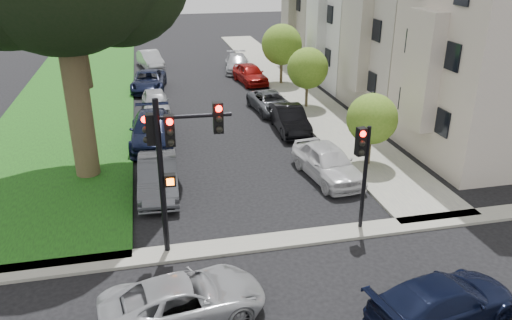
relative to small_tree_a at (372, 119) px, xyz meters
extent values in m
plane|color=black|center=(-6.20, -7.68, -2.40)|extent=(140.00, 140.00, 0.00)
cube|color=#193514|center=(-15.20, 16.32, -2.34)|extent=(8.00, 44.00, 0.12)
cube|color=slate|center=(0.55, 16.32, -2.34)|extent=(3.50, 44.00, 0.12)
cube|color=slate|center=(-6.20, -5.68, -2.34)|extent=(60.00, 1.00, 0.12)
cube|color=#B8B1A6|center=(6.30, 0.32, 2.60)|extent=(7.00, 7.40, 10.00)
cube|color=#B8B1A6|center=(2.45, 0.32, 2.10)|extent=(0.70, 2.20, 5.50)
cube|color=black|center=(2.75, 0.32, 3.10)|extent=(0.08, 3.60, 6.00)
cube|color=tan|center=(6.30, 7.82, 2.60)|extent=(7.00, 7.40, 10.00)
cube|color=tan|center=(2.45, 7.82, 2.10)|extent=(0.70, 2.20, 5.50)
cube|color=black|center=(2.75, 7.82, 3.10)|extent=(0.08, 3.60, 6.00)
cube|color=#ABAAAA|center=(6.30, 15.32, 2.60)|extent=(7.00, 7.40, 10.00)
cube|color=#ABAAAA|center=(2.45, 15.32, 2.10)|extent=(0.70, 2.20, 5.50)
cube|color=black|center=(2.75, 15.32, 3.10)|extent=(0.08, 3.60, 6.00)
cube|color=#756E53|center=(6.30, 22.82, 2.60)|extent=(7.00, 7.40, 10.00)
cube|color=#756E53|center=(2.45, 22.82, 2.10)|extent=(0.70, 2.20, 5.50)
cube|color=black|center=(2.75, 22.82, 3.10)|extent=(0.08, 3.60, 6.00)
cylinder|color=brown|center=(-13.21, 1.79, 1.54)|extent=(1.08, 1.08, 7.89)
cylinder|color=brown|center=(0.00, 0.00, -1.54)|extent=(0.17, 0.17, 1.72)
sphere|color=#47781D|center=(0.00, 0.00, 0.01)|extent=(2.41, 2.41, 2.41)
cylinder|color=brown|center=(0.00, 9.75, -1.45)|extent=(0.19, 0.19, 1.90)
sphere|color=#47781D|center=(0.00, 9.75, 0.25)|extent=(2.66, 2.66, 2.66)
cylinder|color=brown|center=(0.00, 16.08, -1.31)|extent=(0.22, 0.22, 2.19)
sphere|color=#47781D|center=(0.00, 16.08, 0.66)|extent=(3.06, 3.06, 3.06)
cylinder|color=black|center=(-10.00, -5.48, 0.38)|extent=(0.20, 0.20, 5.57)
cylinder|color=black|center=(-8.82, -5.48, 2.52)|extent=(2.36, 0.25, 0.13)
cube|color=black|center=(-9.63, -5.48, 2.10)|extent=(0.33, 0.29, 1.02)
cube|color=black|center=(-8.07, -5.48, 2.42)|extent=(0.33, 0.29, 1.02)
cube|color=black|center=(-10.21, -5.22, 2.10)|extent=(0.29, 0.33, 1.02)
sphere|color=#FF0C05|center=(-9.63, -5.64, 2.44)|extent=(0.21, 0.21, 0.21)
sphere|color=black|center=(-9.63, -5.64, 1.75)|extent=(0.21, 0.21, 0.21)
cube|color=black|center=(-9.73, -5.48, 0.38)|extent=(0.39, 0.29, 0.41)
cube|color=#FF5905|center=(-9.73, -5.63, 0.38)|extent=(0.24, 0.03, 0.24)
cylinder|color=black|center=(-2.79, -5.48, -0.35)|extent=(0.17, 0.17, 4.12)
cube|color=black|center=(-3.06, -5.48, 1.17)|extent=(0.37, 0.33, 1.03)
sphere|color=#FF0C05|center=(-3.06, -5.65, 1.52)|extent=(0.22, 0.22, 0.22)
imported|color=#999BA0|center=(-9.70, -8.98, -1.75)|extent=(4.98, 2.90, 1.30)
imported|color=black|center=(-2.57, -10.67, -1.73)|extent=(4.91, 2.74, 1.34)
imported|color=silver|center=(-2.45, -0.89, -1.60)|extent=(2.46, 4.90, 1.60)
imported|color=black|center=(-2.37, 5.57, -1.67)|extent=(1.71, 4.53, 1.48)
imported|color=#3F4247|center=(-2.50, 9.44, -1.77)|extent=(2.55, 4.78, 1.28)
imported|color=maroon|center=(-2.26, 16.94, -1.64)|extent=(2.38, 4.67, 1.52)
imported|color=#999BA0|center=(-2.52, 21.15, -1.70)|extent=(2.70, 5.10, 1.41)
imported|color=#3F4247|center=(-10.07, -0.73, -1.63)|extent=(1.79, 4.73, 1.54)
imported|color=black|center=(-10.15, 5.26, -1.60)|extent=(2.54, 5.63, 1.60)
imported|color=#999BA0|center=(-9.75, 11.06, -1.71)|extent=(1.78, 4.16, 1.40)
imported|color=black|center=(-10.03, 16.58, -1.70)|extent=(2.90, 5.30, 1.41)
imported|color=#999BA0|center=(-9.71, 24.20, -1.67)|extent=(2.43, 4.69, 1.47)
camera|label=1|loc=(-10.21, -20.56, 7.44)|focal=35.00mm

